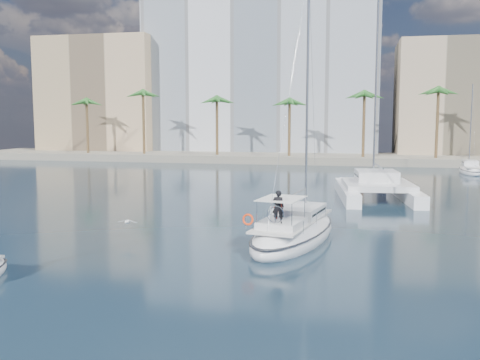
# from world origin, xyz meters

# --- Properties ---
(ground) EXTENTS (160.00, 160.00, 0.00)m
(ground) POSITION_xyz_m (0.00, 0.00, 0.00)
(ground) COLOR black
(ground) RESTS_ON ground
(quay) EXTENTS (120.00, 14.00, 1.20)m
(quay) POSITION_xyz_m (0.00, 61.00, 0.60)
(quay) COLOR gray
(quay) RESTS_ON ground
(building_modern) EXTENTS (42.00, 16.00, 28.00)m
(building_modern) POSITION_xyz_m (-12.00, 73.00, 14.00)
(building_modern) COLOR silver
(building_modern) RESTS_ON ground
(building_tan_left) EXTENTS (22.00, 14.00, 22.00)m
(building_tan_left) POSITION_xyz_m (-42.00, 69.00, 11.00)
(building_tan_left) COLOR tan
(building_tan_left) RESTS_ON ground
(building_beige) EXTENTS (20.00, 14.00, 20.00)m
(building_beige) POSITION_xyz_m (22.00, 70.00, 10.00)
(building_beige) COLOR tan
(building_beige) RESTS_ON ground
(palm_left) EXTENTS (3.60, 3.60, 12.30)m
(palm_left) POSITION_xyz_m (-34.00, 57.00, 10.28)
(palm_left) COLOR brown
(palm_left) RESTS_ON ground
(palm_centre) EXTENTS (3.60, 3.60, 12.30)m
(palm_centre) POSITION_xyz_m (0.00, 57.00, 10.28)
(palm_centre) COLOR brown
(palm_centre) RESTS_ON ground
(main_sloop) EXTENTS (5.66, 11.81, 16.84)m
(main_sloop) POSITION_xyz_m (1.62, 3.49, 0.52)
(main_sloop) COLOR white
(main_sloop) RESTS_ON ground
(catamaran) EXTENTS (7.64, 13.30, 18.44)m
(catamaran) POSITION_xyz_m (6.99, 21.49, 1.16)
(catamaran) COLOR white
(catamaran) RESTS_ON ground
(seagull) EXTENTS (1.21, 0.52, 0.22)m
(seagull) POSITION_xyz_m (-8.15, 1.94, 1.02)
(seagull) COLOR silver
(seagull) RESTS_ON ground
(moored_yacht_a) EXTENTS (3.37, 9.52, 11.90)m
(moored_yacht_a) POSITION_xyz_m (20.00, 47.00, 0.00)
(moored_yacht_a) COLOR white
(moored_yacht_a) RESTS_ON ground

